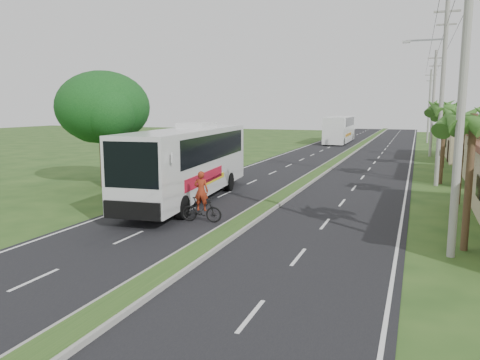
% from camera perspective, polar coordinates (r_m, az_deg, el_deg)
% --- Properties ---
extents(ground, '(180.00, 180.00, 0.00)m').
position_cam_1_polar(ground, '(17.85, -3.96, -8.15)').
color(ground, '#244419').
rests_on(ground, ground).
extents(road_asphalt, '(14.00, 160.00, 0.02)m').
position_cam_1_polar(road_asphalt, '(36.57, 9.26, 0.60)').
color(road_asphalt, black).
rests_on(road_asphalt, ground).
extents(median_strip, '(1.20, 160.00, 0.18)m').
position_cam_1_polar(median_strip, '(36.56, 9.26, 0.74)').
color(median_strip, gray).
rests_on(median_strip, ground).
extents(lane_edge_left, '(0.12, 160.00, 0.01)m').
position_cam_1_polar(lane_edge_left, '(38.45, -0.57, 1.10)').
color(lane_edge_left, silver).
rests_on(lane_edge_left, ground).
extents(lane_edge_right, '(0.12, 160.00, 0.01)m').
position_cam_1_polar(lane_edge_right, '(35.86, 19.80, 0.00)').
color(lane_edge_right, silver).
rests_on(lane_edge_right, ground).
extents(palm_verge_a, '(2.40, 2.40, 5.45)m').
position_cam_1_polar(palm_verge_a, '(18.57, 26.59, 6.47)').
color(palm_verge_a, '#473321').
rests_on(palm_verge_a, ground).
extents(palm_verge_b, '(2.40, 2.40, 5.05)m').
position_cam_1_polar(palm_verge_b, '(27.58, 25.56, 6.24)').
color(palm_verge_b, '#473321').
rests_on(palm_verge_b, ground).
extents(palm_verge_c, '(2.40, 2.40, 5.85)m').
position_cam_1_polar(palm_verge_c, '(34.51, 23.73, 8.00)').
color(palm_verge_c, '#473321').
rests_on(palm_verge_c, ground).
extents(palm_verge_d, '(2.40, 2.40, 5.25)m').
position_cam_1_polar(palm_verge_d, '(43.53, 23.79, 7.28)').
color(palm_verge_d, '#473321').
rests_on(palm_verge_d, ground).
extents(shade_tree, '(6.30, 6.00, 7.54)m').
position_cam_1_polar(shade_tree, '(31.97, -16.49, 8.20)').
color(shade_tree, '#473321').
rests_on(shade_tree, ground).
extents(utility_pole_a, '(1.60, 0.28, 11.00)m').
position_cam_1_polar(utility_pole_a, '(17.53, 25.47, 9.51)').
color(utility_pole_a, gray).
rests_on(utility_pole_a, ground).
extents(utility_pole_b, '(3.20, 0.28, 12.00)m').
position_cam_1_polar(utility_pole_b, '(33.52, 23.36, 9.96)').
color(utility_pole_b, gray).
rests_on(utility_pole_b, ground).
extents(utility_pole_c, '(1.60, 0.28, 11.00)m').
position_cam_1_polar(utility_pole_c, '(53.49, 22.48, 8.73)').
color(utility_pole_c, gray).
rests_on(utility_pole_c, ground).
extents(utility_pole_d, '(1.60, 0.28, 10.50)m').
position_cam_1_polar(utility_pole_d, '(73.49, 22.08, 8.43)').
color(utility_pole_d, gray).
rests_on(utility_pole_d, ground).
extents(coach_bus_main, '(4.15, 13.60, 4.33)m').
position_cam_1_polar(coach_bus_main, '(26.18, -6.19, 2.62)').
color(coach_bus_main, silver).
rests_on(coach_bus_main, ground).
extents(coach_bus_far, '(3.09, 13.15, 3.82)m').
position_cam_1_polar(coach_bus_far, '(70.21, 12.06, 6.23)').
color(coach_bus_far, white).
rests_on(coach_bus_far, ground).
extents(motorcyclist, '(1.96, 0.78, 2.37)m').
position_cam_1_polar(motorcyclist, '(21.37, -4.73, -2.95)').
color(motorcyclist, black).
rests_on(motorcyclist, ground).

